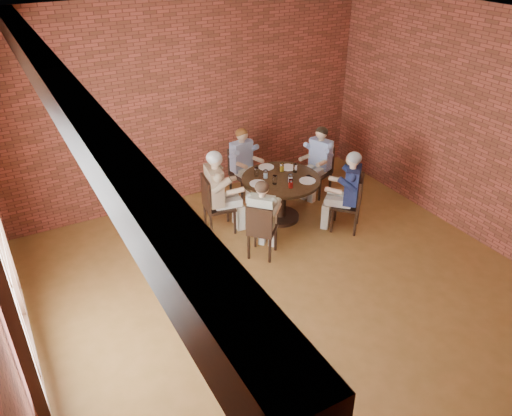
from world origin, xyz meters
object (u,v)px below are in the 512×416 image
chair_d (261,229)px  diner_d (262,219)px  chair_a (320,168)px  chair_c (213,203)px  dining_table (281,190)px  chair_b (241,170)px  smartphone (310,177)px  diner_a (318,162)px  diner_b (243,164)px  chair_e (352,201)px  diner_e (348,192)px  diner_c (219,192)px

chair_d → diner_d: 0.15m
chair_a → chair_c: 2.23m
chair_d → diner_d: (0.05, 0.05, 0.13)m
dining_table → chair_a: chair_a is taller
chair_a → dining_table: bearing=-90.0°
dining_table → chair_b: 1.07m
smartphone → chair_b: bearing=120.2°
diner_a → diner_b: (-1.19, 0.58, -0.00)m
chair_e → smartphone: size_ratio=7.62×
chair_e → diner_e: bearing=-90.0°
chair_c → diner_e: diner_e is taller
chair_b → diner_d: size_ratio=0.73×
diner_d → chair_d: bearing=90.0°
chair_a → diner_a: diner_a is taller
dining_table → diner_b: (-0.17, 0.97, 0.11)m
chair_b → chair_e: 2.12m
dining_table → diner_c: size_ratio=0.92×
chair_b → diner_c: bearing=-143.9°
diner_c → chair_d: diner_c is taller
chair_a → chair_b: size_ratio=1.00×
diner_b → chair_c: bearing=-150.3°
chair_a → chair_c: bearing=-105.1°
diner_c → smartphone: diner_c is taller
chair_e → smartphone: bearing=-103.0°
chair_d → chair_e: bearing=-135.0°
chair_a → diner_e: bearing=-37.2°
diner_c → chair_d: 1.02m
chair_c → smartphone: 1.61m
diner_b → chair_c: diner_b is taller
chair_a → diner_b: 1.39m
dining_table → chair_b: bearing=99.8°
chair_d → diner_d: diner_d is taller
chair_c → diner_c: bearing=-90.0°
diner_c → dining_table: bearing=-90.0°
diner_c → chair_b: bearing=-34.6°
diner_a → chair_b: (-1.20, 0.66, -0.14)m
dining_table → diner_a: bearing=21.1°
diner_e → smartphone: 0.67m
chair_d → diner_d: size_ratio=0.71×
dining_table → chair_c: chair_c is taller
chair_c → chair_d: (0.29, -0.99, -0.03)m
chair_a → diner_a: 0.16m
dining_table → diner_d: size_ratio=1.02×
chair_d → diner_b: bearing=-64.5°
chair_b → chair_c: (-0.94, -0.86, 0.02)m
dining_table → smartphone: size_ratio=10.27×
chair_c → diner_e: (1.87, -0.96, 0.15)m
chair_a → chair_e: chair_e is taller
diner_b → diner_e: bearing=-72.0°
diner_d → smartphone: bearing=-108.9°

